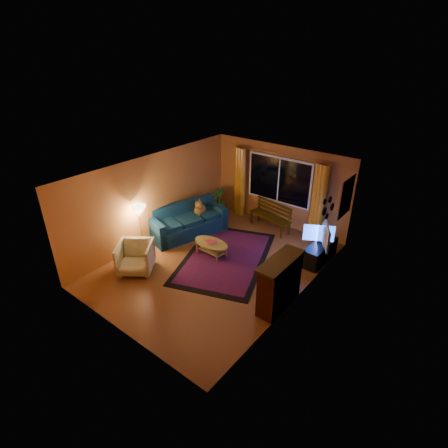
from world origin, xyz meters
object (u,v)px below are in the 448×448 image
Objects in this scene: bench at (270,223)px; coffee_table at (211,249)px; sofa at (188,220)px; tv_console at (320,252)px; armchair at (135,256)px; floor_lamp at (141,229)px.

bench is 1.34× the size of coffee_table.
tv_console is (3.71, 1.06, -0.20)m from sofa.
bench reaches higher than coffee_table.
bench is 0.62× the size of sofa.
sofa is 3.86m from tv_console.
tv_console is (3.40, 3.25, -0.17)m from armchair.
armchair is 4.71m from tv_console.
sofa is at bearing -122.30° from bench.
sofa is 1.52m from floor_lamp.
bench is at bearing 58.07° from floor_lamp.
armchair is at bearing -119.91° from coffee_table.
coffee_table is at bearing 23.32° from armchair.
armchair is at bearing -97.88° from bench.
sofa is at bearing -161.91° from tv_console.
bench is 1.04× the size of floor_lamp.
sofa is at bearing 78.79° from floor_lamp.
bench is 2.10m from tv_console.
floor_lamp is 1.11× the size of tv_console.
coffee_table is (1.59, 1.01, -0.48)m from floor_lamp.
bench is at bearing 33.42° from armchair.
armchair is 0.97m from floor_lamp.
tv_console is at bearing 32.39° from coffee_table.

